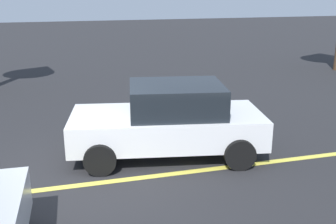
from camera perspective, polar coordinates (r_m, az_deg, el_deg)
ground_plane at (r=7.81m, az=-12.49°, el=-10.15°), size 80.00×80.00×0.00m
lane_marking_centre at (r=8.43m, az=8.46°, el=-7.73°), size 28.00×0.16×0.01m
car_white_behind_van at (r=8.70m, az=0.21°, el=-1.13°), size 4.35×2.58×1.59m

